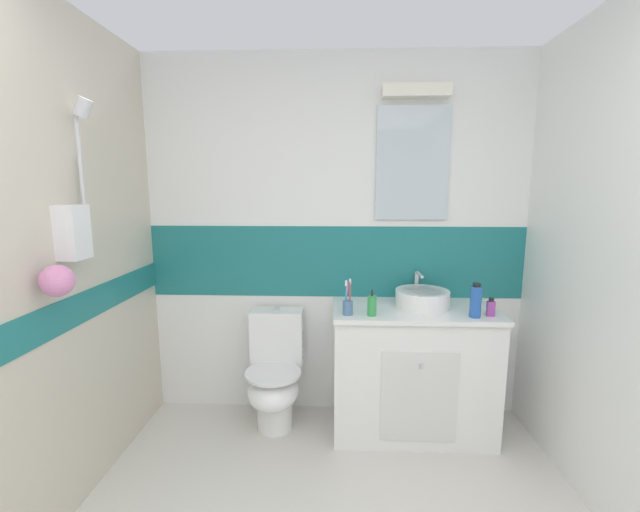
{
  "coord_description": "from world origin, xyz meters",
  "views": [
    {
      "loc": [
        0.01,
        -0.4,
        1.61
      ],
      "look_at": [
        -0.08,
        1.82,
        1.24
      ],
      "focal_mm": 22.75,
      "sensor_mm": 36.0,
      "label": 1
    }
  ],
  "objects_px": {
    "mouthwash_bottle": "(476,301)",
    "toothbrush_cup": "(348,305)",
    "toilet": "(275,374)",
    "soap_dispenser": "(372,305)",
    "sink_basin": "(422,298)",
    "perfume_flask_small": "(491,307)"
  },
  "relations": [
    {
      "from": "mouthwash_bottle",
      "to": "toothbrush_cup",
      "type": "bearing_deg",
      "value": 178.7
    },
    {
      "from": "toilet",
      "to": "soap_dispenser",
      "type": "xyz_separation_m",
      "value": [
        0.63,
        -0.19,
        0.55
      ]
    },
    {
      "from": "toothbrush_cup",
      "to": "soap_dispenser",
      "type": "height_order",
      "value": "toothbrush_cup"
    },
    {
      "from": "toilet",
      "to": "sink_basin",
      "type": "bearing_deg",
      "value": 0.95
    },
    {
      "from": "soap_dispenser",
      "to": "mouthwash_bottle",
      "type": "height_order",
      "value": "mouthwash_bottle"
    },
    {
      "from": "perfume_flask_small",
      "to": "toilet",
      "type": "bearing_deg",
      "value": 172.73
    },
    {
      "from": "mouthwash_bottle",
      "to": "perfume_flask_small",
      "type": "height_order",
      "value": "mouthwash_bottle"
    },
    {
      "from": "toilet",
      "to": "toothbrush_cup",
      "type": "xyz_separation_m",
      "value": [
        0.48,
        -0.18,
        0.54
      ]
    },
    {
      "from": "toilet",
      "to": "soap_dispenser",
      "type": "height_order",
      "value": "soap_dispenser"
    },
    {
      "from": "toothbrush_cup",
      "to": "perfume_flask_small",
      "type": "height_order",
      "value": "toothbrush_cup"
    },
    {
      "from": "toilet",
      "to": "soap_dispenser",
      "type": "bearing_deg",
      "value": -17.04
    },
    {
      "from": "sink_basin",
      "to": "soap_dispenser",
      "type": "relative_size",
      "value": 2.38
    },
    {
      "from": "toilet",
      "to": "toothbrush_cup",
      "type": "relative_size",
      "value": 3.55
    },
    {
      "from": "toilet",
      "to": "perfume_flask_small",
      "type": "height_order",
      "value": "perfume_flask_small"
    },
    {
      "from": "toothbrush_cup",
      "to": "toilet",
      "type": "bearing_deg",
      "value": 159.59
    },
    {
      "from": "sink_basin",
      "to": "mouthwash_bottle",
      "type": "distance_m",
      "value": 0.35
    },
    {
      "from": "toilet",
      "to": "toothbrush_cup",
      "type": "height_order",
      "value": "toothbrush_cup"
    },
    {
      "from": "toilet",
      "to": "toothbrush_cup",
      "type": "bearing_deg",
      "value": -20.41
    },
    {
      "from": "toothbrush_cup",
      "to": "perfume_flask_small",
      "type": "distance_m",
      "value": 0.86
    },
    {
      "from": "toothbrush_cup",
      "to": "mouthwash_bottle",
      "type": "bearing_deg",
      "value": -1.3
    },
    {
      "from": "perfume_flask_small",
      "to": "toothbrush_cup",
      "type": "bearing_deg",
      "value": -179.45
    },
    {
      "from": "soap_dispenser",
      "to": "mouthwash_bottle",
      "type": "relative_size",
      "value": 0.79
    }
  ]
}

